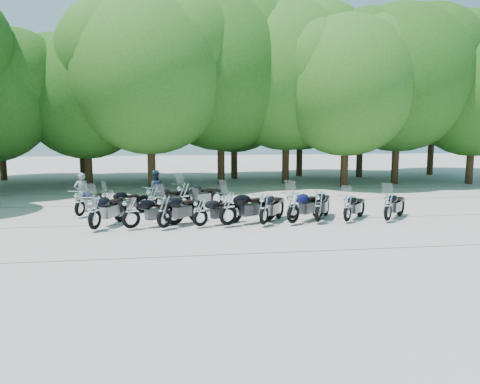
{
  "coord_description": "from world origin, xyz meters",
  "views": [
    {
      "loc": [
        -2.48,
        -15.31,
        3.41
      ],
      "look_at": [
        0.0,
        1.5,
        1.1
      ],
      "focal_mm": 35.0,
      "sensor_mm": 36.0,
      "label": 1
    }
  ],
  "objects": [
    {
      "name": "motorcycle_2",
      "position": [
        -2.75,
        0.42,
        0.66
      ],
      "size": [
        2.12,
        2.21,
        1.33
      ],
      "primitive_type": null,
      "rotation": [
        0.0,
        0.0,
        2.4
      ],
      "color": "black",
      "rests_on": "ground"
    },
    {
      "name": "tree_15",
      "position": [
        16.61,
        17.02,
        7.03
      ],
      "size": [
        9.67,
        9.67,
        11.86
      ],
      "color": "#3A2614",
      "rests_on": "ground"
    },
    {
      "name": "tree_14",
      "position": [
        10.68,
        16.09,
        5.83
      ],
      "size": [
        8.02,
        8.02,
        9.84
      ],
      "color": "#3A2614",
      "rests_on": "ground"
    },
    {
      "name": "motorcycle_3",
      "position": [
        -1.52,
        0.55,
        0.59
      ],
      "size": [
        2.12,
        1.61,
        1.18
      ],
      "primitive_type": null,
      "rotation": [
        0.0,
        0.0,
        2.1
      ],
      "color": "black",
      "rests_on": "ground"
    },
    {
      "name": "tree_6",
      "position": [
        7.55,
        10.82,
        5.81
      ],
      "size": [
        8.0,
        8.0,
        9.82
      ],
      "color": "#3A2614",
      "rests_on": "ground"
    },
    {
      "name": "motorcycle_1",
      "position": [
        -3.85,
        0.54,
        0.64
      ],
      "size": [
        2.32,
        1.6,
        1.27
      ],
      "primitive_type": null,
      "rotation": [
        0.0,
        0.0,
        2.02
      ],
      "color": "black",
      "rests_on": "ground"
    },
    {
      "name": "tree_4",
      "position": [
        0.54,
        13.09,
        6.64
      ],
      "size": [
        9.13,
        9.13,
        11.2
      ],
      "color": "#3A2614",
      "rests_on": "ground"
    },
    {
      "name": "motorcycle_11",
      "position": [
        -4.91,
        3.13,
        0.59
      ],
      "size": [
        2.09,
        1.7,
        1.18
      ],
      "primitive_type": null,
      "rotation": [
        0.0,
        0.0,
        2.16
      ],
      "color": "black",
      "rests_on": "ground"
    },
    {
      "name": "motorcycle_10",
      "position": [
        -5.99,
        3.1,
        0.62
      ],
      "size": [
        1.45,
        2.27,
        1.23
      ],
      "primitive_type": null,
      "rotation": [
        0.0,
        0.0,
        2.75
      ],
      "color": "black",
      "rests_on": "ground"
    },
    {
      "name": "motorcycle_5",
      "position": [
        0.69,
        0.47,
        0.66
      ],
      "size": [
        1.83,
        2.37,
        1.32
      ],
      "primitive_type": null,
      "rotation": [
        0.0,
        0.0,
        2.59
      ],
      "color": "black",
      "rests_on": "ground"
    },
    {
      "name": "tree_11",
      "position": [
        -3.76,
        16.43,
        5.49
      ],
      "size": [
        7.56,
        7.56,
        9.28
      ],
      "color": "#3A2614",
      "rests_on": "ground"
    },
    {
      "name": "tree_13",
      "position": [
        6.69,
        17.47,
        6.04
      ],
      "size": [
        8.31,
        8.31,
        10.2
      ],
      "color": "#3A2614",
      "rests_on": "ground"
    },
    {
      "name": "motorcycle_12",
      "position": [
        -3.22,
        3.05,
        0.67
      ],
      "size": [
        2.19,
        2.15,
        1.33
      ],
      "primitive_type": null,
      "rotation": [
        0.0,
        0.0,
        2.34
      ],
      "color": "black",
      "rests_on": "ground"
    },
    {
      "name": "tree_2",
      "position": [
        -7.25,
        12.84,
        5.31
      ],
      "size": [
        7.31,
        7.31,
        8.97
      ],
      "color": "#3A2614",
      "rests_on": "ground"
    },
    {
      "name": "motorcycle_7",
      "position": [
        2.72,
        0.65,
        0.67
      ],
      "size": [
        1.74,
        2.42,
        1.34
      ],
      "primitive_type": null,
      "rotation": [
        0.0,
        0.0,
        2.65
      ],
      "color": "black",
      "rests_on": "ground"
    },
    {
      "name": "motorcycle_4",
      "position": [
        -0.56,
        0.53,
        0.7
      ],
      "size": [
        2.55,
        1.84,
        1.41
      ],
      "primitive_type": null,
      "rotation": [
        0.0,
        0.0,
        2.06
      ],
      "color": "black",
      "rests_on": "ground"
    },
    {
      "name": "motorcycle_9",
      "position": [
        5.32,
        0.52,
        0.62
      ],
      "size": [
        1.99,
        2.07,
        1.24
      ],
      "primitive_type": null,
      "rotation": [
        0.0,
        0.0,
        2.39
      ],
      "color": "black",
      "rests_on": "ground"
    },
    {
      "name": "motorcycle_13",
      "position": [
        -2.01,
        3.25,
        0.71
      ],
      "size": [
        2.43,
        2.2,
        1.43
      ],
      "primitive_type": null,
      "rotation": [
        0.0,
        0.0,
        2.26
      ],
      "color": "black",
      "rests_on": "ground"
    },
    {
      "name": "rider_0",
      "position": [
        -6.15,
        4.45,
        0.81
      ],
      "size": [
        0.7,
        0.6,
        1.62
      ],
      "primitive_type": "imported",
      "rotation": [
        0.0,
        0.0,
        3.57
      ],
      "color": "gray",
      "rests_on": "ground"
    },
    {
      "name": "tree_10",
      "position": [
        -8.29,
        16.97,
        5.66
      ],
      "size": [
        7.78,
        7.78,
        9.55
      ],
      "color": "#3A2614",
      "rests_on": "ground"
    },
    {
      "name": "ground",
      "position": [
        0.0,
        0.0,
        0.0
      ],
      "size": [
        90.0,
        90.0,
        0.0
      ],
      "primitive_type": "plane",
      "color": "#A7A097",
      "rests_on": "ground"
    },
    {
      "name": "tree_8",
      "position": [
        15.83,
        11.2,
        5.47
      ],
      "size": [
        7.53,
        7.53,
        9.25
      ],
      "color": "#3A2614",
      "rests_on": "ground"
    },
    {
      "name": "rider_1",
      "position": [
        -3.19,
        4.61,
        0.84
      ],
      "size": [
        0.95,
        0.81,
        1.68
      ],
      "primitive_type": "imported",
      "rotation": [
        0.0,
        0.0,
        3.38
      ],
      "color": "#213645",
      "rests_on": "ground"
    },
    {
      "name": "motorcycle_8",
      "position": [
        3.81,
        0.63,
        0.59
      ],
      "size": [
        1.83,
        1.98,
        1.17
      ],
      "primitive_type": null,
      "rotation": [
        0.0,
        0.0,
        2.43
      ],
      "color": "black",
      "rests_on": "ground"
    },
    {
      "name": "motorcycle_6",
      "position": [
        1.77,
        0.55,
        0.68
      ],
      "size": [
        2.29,
        2.14,
        1.36
      ],
      "primitive_type": null,
      "rotation": [
        0.0,
        0.0,
        2.29
      ],
      "color": "#0D0F3C",
      "rests_on": "ground"
    },
    {
      "name": "tree_7",
      "position": [
        11.2,
        11.78,
        6.39
      ],
      "size": [
        8.79,
        8.79,
        10.79
      ],
      "color": "#3A2614",
      "rests_on": "ground"
    },
    {
      "name": "tree_12",
      "position": [
        1.8,
        16.47,
        5.72
      ],
      "size": [
        7.88,
        7.88,
        9.67
      ],
      "color": "#3A2614",
      "rests_on": "ground"
    },
    {
      "name": "tree_3",
      "position": [
        -3.57,
        11.24,
        6.32
      ],
      "size": [
        8.7,
        8.7,
        10.67
      ],
      "color": "#3A2614",
      "rests_on": "ground"
    },
    {
      "name": "motorcycle_0",
      "position": [
        -5.04,
        0.51,
        0.69
      ],
      "size": [
        1.61,
        2.53,
        1.37
      ],
      "primitive_type": null,
      "rotation": [
        0.0,
        0.0,
        2.75
      ],
      "color": "black",
      "rests_on": "ground"
    },
    {
      "name": "tree_5",
      "position": [
        4.61,
        13.2,
        6.57
      ],
      "size": [
        9.04,
        9.04,
        11.1
      ],
      "color": "#3A2614",
      "rests_on": "ground"
    }
  ]
}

